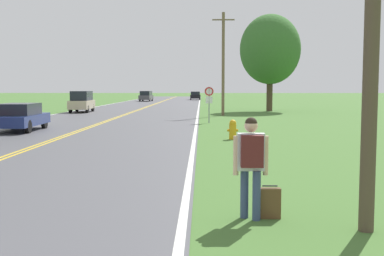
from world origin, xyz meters
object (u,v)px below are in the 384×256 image
(tree_behind_sign, at_px, (270,50))
(car_black_hatchback_distant, at_px, (195,95))
(car_champagne_suv_mid_far, at_px, (82,101))
(fire_hydrant, at_px, (233,129))
(hitchhiker_person, at_px, (251,157))
(traffic_sign, at_px, (209,96))
(car_dark_blue_sedan_mid_near, at_px, (20,117))
(suitcase, at_px, (270,203))
(car_dark_grey_van_receding, at_px, (146,96))

(tree_behind_sign, height_order, car_black_hatchback_distant, tree_behind_sign)
(car_champagne_suv_mid_far, xyz_separation_m, car_black_hatchback_distant, (9.96, 45.74, -0.21))
(fire_hydrant, height_order, car_black_hatchback_distant, car_black_hatchback_distant)
(hitchhiker_person, height_order, traffic_sign, traffic_sign)
(tree_behind_sign, distance_m, car_champagne_suv_mid_far, 18.53)
(hitchhiker_person, relative_size, car_dark_blue_sedan_mid_near, 0.38)
(hitchhiker_person, relative_size, suitcase, 3.04)
(traffic_sign, bearing_deg, hitchhiker_person, -89.09)
(fire_hydrant, height_order, car_dark_grey_van_receding, car_dark_grey_van_receding)
(car_dark_blue_sedan_mid_near, distance_m, car_champagne_suv_mid_far, 19.39)
(tree_behind_sign, relative_size, car_dark_blue_sedan_mid_near, 1.98)
(fire_hydrant, xyz_separation_m, car_black_hatchback_distant, (-2.56, 68.96, 0.37))
(tree_behind_sign, relative_size, car_champagne_suv_mid_far, 2.06)
(car_black_hatchback_distant, bearing_deg, car_dark_blue_sedan_mid_near, -8.55)
(hitchhiker_person, height_order, fire_hydrant, hitchhiker_person)
(traffic_sign, xyz_separation_m, car_dark_blue_sedan_mid_near, (-10.07, -5.96, -1.00))
(suitcase, xyz_separation_m, car_dark_grey_van_receding, (-10.53, 72.51, 0.63))
(traffic_sign, bearing_deg, car_champagne_suv_mid_far, 131.01)
(car_champagne_suv_mid_far, height_order, car_black_hatchback_distant, car_champagne_suv_mid_far)
(car_black_hatchback_distant, bearing_deg, fire_hydrant, 0.94)
(fire_hydrant, distance_m, traffic_sign, 9.98)
(suitcase, relative_size, fire_hydrant, 0.67)
(suitcase, height_order, tree_behind_sign, tree_behind_sign)
(traffic_sign, height_order, car_black_hatchback_distant, traffic_sign)
(fire_hydrant, bearing_deg, car_champagne_suv_mid_far, 118.32)
(car_dark_blue_sedan_mid_near, height_order, car_champagne_suv_mid_far, car_champagne_suv_mid_far)
(hitchhiker_person, relative_size, fire_hydrant, 2.04)
(fire_hydrant, bearing_deg, car_dark_grey_van_receding, 100.19)
(traffic_sign, bearing_deg, suitcase, -88.22)
(fire_hydrant, height_order, tree_behind_sign, tree_behind_sign)
(fire_hydrant, height_order, traffic_sign, traffic_sign)
(fire_hydrant, distance_m, car_black_hatchback_distant, 69.01)
(traffic_sign, xyz_separation_m, car_champagne_suv_mid_far, (-11.62, 13.36, -0.74))
(hitchhiker_person, xyz_separation_m, car_black_hatchback_distant, (-2.02, 81.99, -0.28))
(car_champagne_suv_mid_far, bearing_deg, car_black_hatchback_distant, -14.82)
(traffic_sign, height_order, tree_behind_sign, tree_behind_sign)
(tree_behind_sign, bearing_deg, car_champagne_suv_mid_far, -172.59)
(hitchhiker_person, bearing_deg, car_black_hatchback_distant, 0.87)
(fire_hydrant, relative_size, tree_behind_sign, 0.09)
(car_champagne_suv_mid_far, relative_size, car_dark_grey_van_receding, 0.94)
(suitcase, distance_m, fire_hydrant, 12.93)
(suitcase, height_order, car_dark_grey_van_receding, car_dark_grey_van_receding)
(car_dark_grey_van_receding, relative_size, car_black_hatchback_distant, 1.29)
(car_black_hatchback_distant, bearing_deg, traffic_sign, 0.42)
(fire_hydrant, relative_size, car_dark_blue_sedan_mid_near, 0.19)
(hitchhiker_person, xyz_separation_m, car_champagne_suv_mid_far, (-11.98, 36.24, -0.07))
(car_dark_blue_sedan_mid_near, bearing_deg, suitcase, -149.66)
(tree_behind_sign, bearing_deg, car_dark_grey_van_receding, 115.05)
(car_dark_blue_sedan_mid_near, bearing_deg, car_black_hatchback_distant, -9.69)
(car_black_hatchback_distant, bearing_deg, hitchhiker_person, 0.23)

